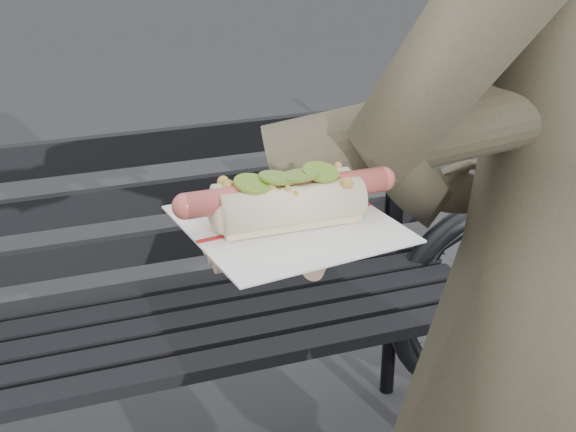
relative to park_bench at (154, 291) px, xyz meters
The scene contains 3 objects.
park_bench is the anchor object (origin of this frame).
person 1.04m from the park_bench, 65.80° to the right, with size 0.65×0.43×1.79m, color #423B2C.
held_hotdog 1.14m from the park_bench, 78.90° to the right, with size 0.64×0.31×0.20m.
Camera 1 is at (-0.34, -0.73, 1.46)m, focal length 50.00 mm.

